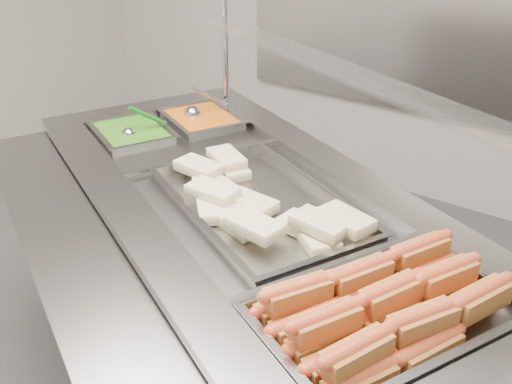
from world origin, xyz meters
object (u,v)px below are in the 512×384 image
Objects in this scene: sneeze_guard at (314,62)px; pan_wraps at (258,208)px; serving_spoon at (132,131)px; pan_hotdogs at (385,325)px; ladle at (194,113)px; steam_counter at (249,310)px.

pan_wraps is (-0.04, -0.24, -0.42)m from sneeze_guard.
serving_spoon is at bearing 168.01° from pan_wraps.
sneeze_guard reaches higher than pan_hotdogs.
sneeze_guard is 0.84m from pan_hotdogs.
serving_spoon is (-1.29, 0.41, 0.06)m from pan_hotdogs.
sneeze_guard reaches higher than pan_wraps.
pan_hotdogs is 1.43m from ladle.
steam_counter is 0.92m from sneeze_guard.
steam_counter is at bearing -10.81° from serving_spoon.
steam_counter is 0.91m from ladle.
pan_hotdogs is 1.36m from serving_spoon.
pan_hotdogs is (0.52, -0.50, -0.44)m from sneeze_guard.
ladle is at bearing 79.50° from serving_spoon.
ladle is at bearing 162.81° from sneeze_guard.
steam_counter is 3.20× the size of pan_hotdogs.
ladle is at bearing 145.55° from pan_wraps.
pan_hotdogs is at bearing -43.79° from sneeze_guard.
serving_spoon is at bearing 162.38° from pan_hotdogs.
serving_spoon reaches higher than steam_counter.
steam_counter is at bearing 155.49° from pan_wraps.
pan_hotdogs is 0.61m from pan_wraps.
ladle reaches higher than pan_wraps.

